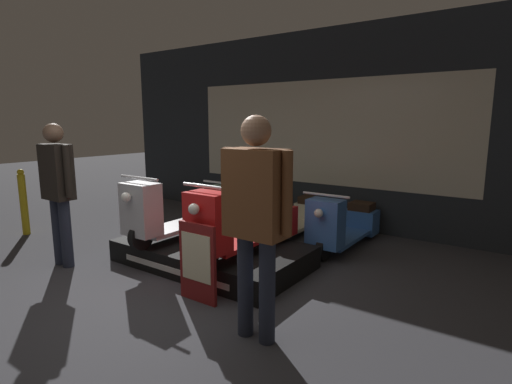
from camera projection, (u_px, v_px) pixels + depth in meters
ground_plane at (146, 302)px, 3.90m from camera, size 30.00×30.00×0.00m
shop_wall_back at (321, 130)px, 6.61m from camera, size 8.89×0.09×3.20m
display_platform at (213, 253)px, 4.91m from camera, size 2.29×1.32×0.27m
scooter_display_left at (179, 212)px, 5.09m from camera, size 0.62×1.70×0.86m
scooter_display_right at (244, 224)px, 4.51m from camera, size 0.62×1.70×0.86m
scooter_backrow_0 at (244, 209)px, 6.49m from camera, size 0.62×1.70×0.86m
scooter_backrow_1 at (290, 216)px, 6.00m from camera, size 0.62×1.70×0.86m
scooter_backrow_2 at (344, 225)px, 5.51m from camera, size 0.62×1.70×0.86m
person_left_browsing at (58, 184)px, 4.72m from camera, size 0.56×0.22×1.72m
person_right_browsing at (256, 209)px, 3.07m from camera, size 0.63×0.26×1.79m
price_sign_board at (197, 262)px, 3.85m from camera, size 0.45×0.04×0.79m
street_bollard at (24, 202)px, 6.14m from camera, size 0.11×0.11×1.02m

